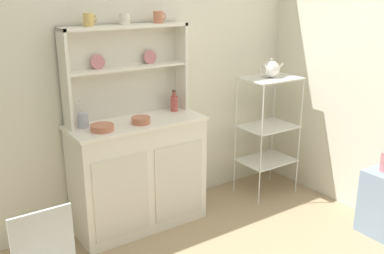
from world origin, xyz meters
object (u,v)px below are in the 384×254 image
(hutch_cabinet, at_px, (139,173))
(cup_gold_0, at_px, (89,20))
(utensil_jar, at_px, (83,120))
(porcelain_teapot, at_px, (271,69))
(hutch_shelf_unit, at_px, (125,64))
(bowl_mixing_large, at_px, (102,128))
(jam_bottle, at_px, (174,103))
(bakers_rack, at_px, (268,121))

(hutch_cabinet, distance_m, cup_gold_0, 1.24)
(utensil_jar, height_order, porcelain_teapot, porcelain_teapot)
(hutch_shelf_unit, xyz_separation_m, cup_gold_0, (-0.28, -0.04, 0.35))
(bowl_mixing_large, relative_size, jam_bottle, 0.96)
(hutch_shelf_unit, distance_m, bowl_mixing_large, 0.56)
(utensil_jar, bearing_deg, bakers_rack, -7.19)
(cup_gold_0, height_order, utensil_jar, cup_gold_0)
(bakers_rack, xyz_separation_m, bowl_mixing_large, (-1.59, 0.06, 0.21))
(cup_gold_0, xyz_separation_m, bowl_mixing_large, (-0.03, -0.20, -0.75))
(bakers_rack, bearing_deg, bowl_mixing_large, 177.85)
(bakers_rack, xyz_separation_m, porcelain_teapot, (-0.00, 0.00, 0.48))
(bakers_rack, distance_m, porcelain_teapot, 0.48)
(bowl_mixing_large, bearing_deg, porcelain_teapot, -2.16)
(hutch_cabinet, distance_m, jam_bottle, 0.65)
(bakers_rack, height_order, cup_gold_0, cup_gold_0)
(bakers_rack, xyz_separation_m, utensil_jar, (-1.67, 0.21, 0.24))
(cup_gold_0, bearing_deg, bowl_mixing_large, -98.94)
(hutch_shelf_unit, xyz_separation_m, utensil_jar, (-0.40, -0.09, -0.36))
(utensil_jar, xyz_separation_m, porcelain_teapot, (1.67, -0.21, 0.24))
(bowl_mixing_large, bearing_deg, hutch_shelf_unit, 37.16)
(hutch_cabinet, xyz_separation_m, porcelain_teapot, (1.27, -0.13, 0.73))
(hutch_cabinet, xyz_separation_m, hutch_shelf_unit, (-0.00, 0.16, 0.85))
(hutch_cabinet, xyz_separation_m, bakers_rack, (1.27, -0.13, 0.25))
(bakers_rack, height_order, porcelain_teapot, porcelain_teapot)
(bakers_rack, bearing_deg, jam_bottle, 165.96)
(utensil_jar, bearing_deg, bowl_mixing_large, -60.95)
(hutch_cabinet, relative_size, bowl_mixing_large, 6.34)
(hutch_cabinet, bearing_deg, jam_bottle, 12.26)
(hutch_shelf_unit, relative_size, cup_gold_0, 10.64)
(bakers_rack, distance_m, cup_gold_0, 1.84)
(hutch_shelf_unit, distance_m, utensil_jar, 0.54)
(hutch_cabinet, relative_size, bakers_rack, 0.96)
(porcelain_teapot, bearing_deg, cup_gold_0, 170.68)
(porcelain_teapot, bearing_deg, bowl_mixing_large, 177.84)
(hutch_cabinet, height_order, utensil_jar, utensil_jar)
(hutch_shelf_unit, bearing_deg, porcelain_teapot, -13.16)
(hutch_shelf_unit, bearing_deg, cup_gold_0, -171.54)
(hutch_shelf_unit, relative_size, bakers_rack, 0.90)
(utensil_jar, bearing_deg, jam_bottle, 0.61)
(cup_gold_0, bearing_deg, hutch_shelf_unit, 8.46)
(cup_gold_0, bearing_deg, utensil_jar, -158.82)
(bakers_rack, distance_m, jam_bottle, 0.94)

